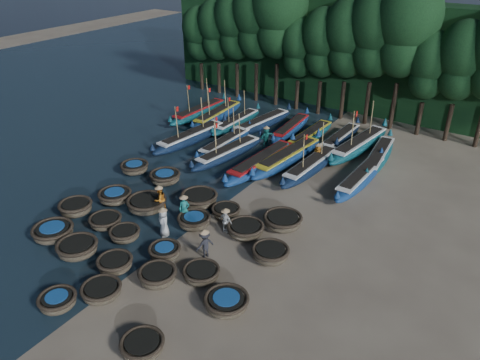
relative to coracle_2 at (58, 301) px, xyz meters
The scene contains 60 objects.
ground 10.22m from the coracle_2, 84.11° to the left, with size 120.00×120.00×0.00m, color gray.
foliage_wall 33.98m from the coracle_2, 88.22° to the left, with size 40.00×3.00×10.00m, color black.
coracle_2 is the anchor object (origin of this frame).
coracle_3 1.96m from the coracle_2, 54.98° to the left, with size 2.38×2.38×0.67m.
coracle_4 5.07m from the coracle_2, ahead, with size 1.90×1.90×0.66m.
coracle_5 5.90m from the coracle_2, 144.89° to the left, with size 2.75×2.75×0.76m.
coracle_6 3.99m from the coracle_2, 127.96° to the left, with size 2.23×2.23×0.79m.
coracle_7 3.36m from the coracle_2, 87.11° to the left, with size 1.92×1.92×0.73m.
coracle_8 4.66m from the coracle_2, 55.29° to the left, with size 2.31×2.31×0.78m.
coracle_9 7.75m from the coracle_2, 33.03° to the left, with size 2.45×2.45×0.71m.
coracle_10 8.21m from the coracle_2, 135.21° to the left, with size 2.49×2.49×0.82m.
coracle_11 6.71m from the coracle_2, 119.40° to the left, with size 2.03×2.03×0.66m.
coracle_12 5.71m from the coracle_2, 104.01° to the left, with size 1.93×1.93×0.67m.
coracle_13 5.77m from the coracle_2, 74.09° to the left, with size 2.07×2.07×0.69m.
coracle_14 6.76m from the coracle_2, 51.02° to the left, with size 1.91×1.91×0.64m.
coracle_15 9.50m from the coracle_2, 121.19° to the left, with size 2.15×2.15×0.76m.
coracle_16 8.87m from the coracle_2, 106.51° to the left, with size 2.71×2.71×0.82m.
coracle_17 8.77m from the coracle_2, 83.20° to the left, with size 2.00×2.00×0.72m.
coracle_18 10.44m from the coracle_2, 67.36° to the left, with size 2.58×2.58×0.72m.
coracle_19 10.60m from the coracle_2, 53.33° to the left, with size 2.17×2.17×0.73m.
coracle_20 13.58m from the coracle_2, 120.08° to the left, with size 2.07×2.07×0.74m.
coracle_21 12.45m from the coracle_2, 108.55° to the left, with size 2.38×2.38×0.79m.
coracle_22 10.81m from the coracle_2, 91.17° to the left, with size 2.60×2.60×0.82m.
coracle_23 10.82m from the coracle_2, 79.61° to the left, with size 1.91×1.91×0.64m.
coracle_24 12.74m from the coracle_2, 65.05° to the left, with size 2.76×2.76×0.76m.
long_boat_2 19.20m from the coracle_2, 110.25° to the left, with size 2.40×8.52×3.64m.
long_boat_3 19.02m from the coracle_2, 101.36° to the left, with size 1.33×7.52×3.19m.
long_boat_4 17.48m from the coracle_2, 98.20° to the left, with size 2.46×7.93×3.40m.
long_boat_5 17.21m from the coracle_2, 88.33° to the left, with size 2.06×8.95×1.58m.
long_boat_6 19.04m from the coracle_2, 84.96° to the left, with size 2.44×8.96×1.58m.
long_boat_7 19.12m from the coracle_2, 78.83° to the left, with size 1.86×8.25×3.51m.
long_boat_8 20.32m from the coracle_2, 69.03° to the left, with size 1.61×8.00×1.41m.
long_boat_9 25.13m from the coracle_2, 113.09° to the left, with size 1.69×8.12×3.45m.
long_boat_10 24.68m from the coracle_2, 108.75° to the left, with size 1.94×8.24×3.51m.
long_boat_11 23.70m from the coracle_2, 103.67° to the left, with size 1.37×7.37×3.13m.
long_boat_12 24.20m from the coracle_2, 98.41° to the left, with size 2.52×8.07×1.43m.
long_boat_13 24.38m from the coracle_2, 92.19° to the left, with size 1.85×7.42×1.31m.
long_boat_14 23.73m from the coracle_2, 87.16° to the left, with size 1.58×7.78×1.37m.
long_boat_15 24.91m from the coracle_2, 82.15° to the left, with size 1.49×7.34×1.29m.
long_boat_16 24.59m from the coracle_2, 77.70° to the left, with size 2.67×9.06×3.88m.
long_boat_17 24.07m from the coracle_2, 72.70° to the left, with size 2.23×7.96×1.41m.
fisherman_0 7.09m from the coracle_2, 88.39° to the left, with size 1.01×0.93×1.94m.
fisherman_1 8.84m from the coracle_2, 88.40° to the left, with size 0.75×0.70×1.92m.
fisherman_2 9.05m from the coracle_2, 101.03° to the left, with size 0.73×0.90×1.92m.
fisherman_3 7.58m from the coracle_2, 64.05° to the left, with size 0.95×1.19×1.81m.
fisherman_4 9.71m from the coracle_2, 72.41° to the left, with size 0.91×0.52×1.71m.
fisherman_5 21.04m from the coracle_2, 93.77° to the left, with size 0.85×1.57×1.82m.
fisherman_6 20.57m from the coracle_2, 80.34° to the left, with size 0.92×0.86×1.78m.
tree_0 34.12m from the coracle_2, 116.37° to the left, with size 3.68×3.68×8.68m.
tree_1 33.29m from the coracle_2, 112.76° to the left, with size 4.09×4.09×9.65m.
tree_2 32.62m from the coracle_2, 108.95° to the left, with size 4.51×4.51×10.63m.
tree_3 32.12m from the coracle_2, 104.95° to the left, with size 4.92×4.92×11.60m.
tree_4 31.79m from the coracle_2, 100.80° to the left, with size 5.34×5.34×12.58m.
tree_5 30.86m from the coracle_2, 96.53° to the left, with size 3.68×3.68×8.68m.
tree_6 30.82m from the coracle_2, 92.19° to the left, with size 4.09×4.09×9.65m.
tree_7 30.96m from the coracle_2, 87.82° to the left, with size 4.51×4.51×10.63m.
tree_8 31.29m from the coracle_2, 83.48° to the left, with size 4.92×4.92×11.60m.
tree_9 31.79m from the coracle_2, 79.21° to the left, with size 5.34×5.34×12.58m.
tree_10 31.70m from the coracle_2, 75.06° to the left, with size 3.68×3.68×8.68m.
tree_11 32.49m from the coracle_2, 71.06° to the left, with size 4.09×4.09×9.65m.
Camera 1 is at (14.91, -19.03, 15.45)m, focal length 35.00 mm.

